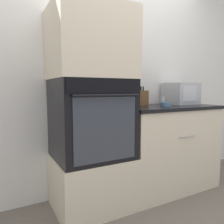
{
  "coord_description": "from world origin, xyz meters",
  "views": [
    {
      "loc": [
        -1.13,
        -1.55,
        1.12
      ],
      "look_at": [
        -0.18,
        0.21,
        0.91
      ],
      "focal_mm": 35.0,
      "sensor_mm": 36.0,
      "label": 1
    }
  ],
  "objects_px": {
    "wall_oven": "(91,119)",
    "condiment_jar_near": "(125,101)",
    "knife_block": "(141,98)",
    "bowl": "(166,104)",
    "microwave": "(181,94)",
    "condiment_jar_mid": "(162,101)"
  },
  "relations": [
    {
      "from": "knife_block",
      "to": "microwave",
      "type": "bearing_deg",
      "value": -10.1
    },
    {
      "from": "knife_block",
      "to": "condiment_jar_mid",
      "type": "bearing_deg",
      "value": -18.71
    },
    {
      "from": "wall_oven",
      "to": "knife_block",
      "type": "height_order",
      "value": "wall_oven"
    },
    {
      "from": "knife_block",
      "to": "bowl",
      "type": "distance_m",
      "value": 0.31
    },
    {
      "from": "wall_oven",
      "to": "condiment_jar_near",
      "type": "xyz_separation_m",
      "value": [
        0.48,
        0.19,
        0.14
      ]
    },
    {
      "from": "wall_oven",
      "to": "knife_block",
      "type": "relative_size",
      "value": 3.36
    },
    {
      "from": "wall_oven",
      "to": "knife_block",
      "type": "distance_m",
      "value": 0.76
    },
    {
      "from": "microwave",
      "to": "knife_block",
      "type": "height_order",
      "value": "microwave"
    },
    {
      "from": "wall_oven",
      "to": "condiment_jar_near",
      "type": "bearing_deg",
      "value": 21.47
    },
    {
      "from": "wall_oven",
      "to": "microwave",
      "type": "relative_size",
      "value": 2.04
    },
    {
      "from": "microwave",
      "to": "bowl",
      "type": "height_order",
      "value": "microwave"
    },
    {
      "from": "microwave",
      "to": "condiment_jar_mid",
      "type": "bearing_deg",
      "value": 177.99
    },
    {
      "from": "wall_oven",
      "to": "microwave",
      "type": "height_order",
      "value": "wall_oven"
    },
    {
      "from": "condiment_jar_near",
      "to": "microwave",
      "type": "bearing_deg",
      "value": -5.33
    },
    {
      "from": "wall_oven",
      "to": "condiment_jar_near",
      "type": "height_order",
      "value": "wall_oven"
    },
    {
      "from": "microwave",
      "to": "bowl",
      "type": "distance_m",
      "value": 0.45
    },
    {
      "from": "microwave",
      "to": "knife_block",
      "type": "bearing_deg",
      "value": 169.9
    },
    {
      "from": "condiment_jar_near",
      "to": "condiment_jar_mid",
      "type": "bearing_deg",
      "value": -7.27
    },
    {
      "from": "wall_oven",
      "to": "condiment_jar_mid",
      "type": "bearing_deg",
      "value": 7.68
    },
    {
      "from": "microwave",
      "to": "knife_block",
      "type": "relative_size",
      "value": 1.65
    },
    {
      "from": "wall_oven",
      "to": "knife_block",
      "type": "bearing_deg",
      "value": 16.79
    },
    {
      "from": "microwave",
      "to": "bowl",
      "type": "bearing_deg",
      "value": -155.29
    }
  ]
}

